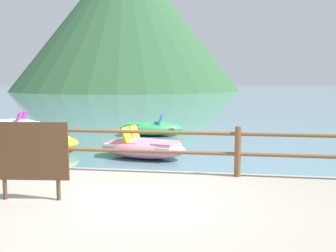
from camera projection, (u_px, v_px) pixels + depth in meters
name	position (u px, v px, depth m)	size (l,w,h in m)	color
ground_plane	(214.00, 98.00, 45.15)	(200.00, 200.00, 0.00)	slate
dock_railing	(149.00, 144.00, 7.31)	(23.92, 0.12, 0.95)	brown
sign_board	(30.00, 152.00, 5.66)	(1.18, 0.17, 1.19)	beige
pedal_boat_0	(14.00, 126.00, 15.65)	(2.51, 1.74, 0.91)	white
pedal_boat_1	(151.00, 128.00, 15.01)	(2.61, 1.56, 0.88)	green
pedal_boat_3	(34.00, 144.00, 11.35)	(2.86, 2.12, 0.89)	yellow
pedal_boat_4	(143.00, 147.00, 10.71)	(2.76, 1.72, 0.89)	pink
cliff_headland	(134.00, 24.00, 75.31)	(44.49, 44.49, 28.14)	#2D5633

